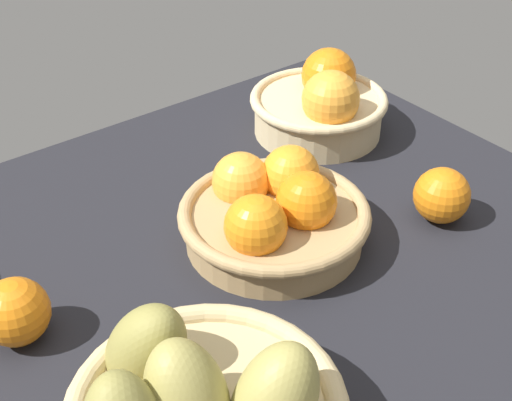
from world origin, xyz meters
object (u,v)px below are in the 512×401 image
(basket_near_left, at_px, (322,104))
(basket_center, at_px, (274,213))
(loose_orange_back_gap, at_px, (15,312))
(loose_orange_side_gap, at_px, (442,195))

(basket_near_left, bearing_deg, basket_center, 36.13)
(basket_near_left, xyz_separation_m, loose_orange_back_gap, (0.53, 0.13, -0.01))
(basket_center, relative_size, loose_orange_side_gap, 3.25)
(basket_center, bearing_deg, basket_near_left, -143.87)
(loose_orange_back_gap, bearing_deg, loose_orange_side_gap, 165.79)
(loose_orange_back_gap, bearing_deg, basket_center, 174.32)
(basket_near_left, xyz_separation_m, loose_orange_side_gap, (0.03, 0.26, -0.01))
(basket_near_left, height_order, loose_orange_side_gap, basket_near_left)
(basket_near_left, xyz_separation_m, basket_center, (0.22, 0.16, -0.01))
(loose_orange_back_gap, distance_m, loose_orange_side_gap, 0.52)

